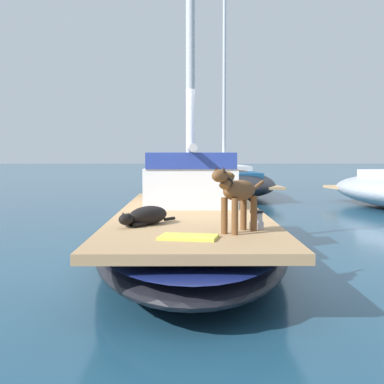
{
  "coord_description": "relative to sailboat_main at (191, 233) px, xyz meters",
  "views": [
    {
      "loc": [
        -0.12,
        -7.82,
        1.52
      ],
      "look_at": [
        0.0,
        -1.0,
        1.01
      ],
      "focal_mm": 51.21,
      "sensor_mm": 36.0,
      "label": 1
    }
  ],
  "objects": [
    {
      "name": "ground_plane",
      "position": [
        0.0,
        0.0,
        -0.34
      ],
      "size": [
        120.0,
        120.0,
        0.0
      ],
      "primitive_type": "plane",
      "color": "navy"
    },
    {
      "name": "sailboat_main",
      "position": [
        0.0,
        0.0,
        0.0
      ],
      "size": [
        2.59,
        7.26,
        0.66
      ],
      "color": "black",
      "rests_on": "ground"
    },
    {
      "name": "cabin_house",
      "position": [
        0.01,
        1.12,
        0.67
      ],
      "size": [
        1.42,
        2.23,
        0.84
      ],
      "color": "silver",
      "rests_on": "sailboat_main"
    },
    {
      "name": "dog_black",
      "position": [
        -0.54,
        -1.48,
        0.43
      ],
      "size": [
        0.66,
        0.8,
        0.22
      ],
      "color": "black",
      "rests_on": "sailboat_main"
    },
    {
      "name": "dog_brown",
      "position": [
        0.45,
        -2.11,
        0.75
      ],
      "size": [
        0.66,
        0.78,
        0.7
      ],
      "color": "brown",
      "rests_on": "sailboat_main"
    },
    {
      "name": "deck_winch",
      "position": [
        0.7,
        -1.83,
        0.42
      ],
      "size": [
        0.16,
        0.16,
        0.21
      ],
      "color": "#B7B7BC",
      "rests_on": "sailboat_main"
    },
    {
      "name": "coiled_rope",
      "position": [
        -0.57,
        -0.99,
        0.35
      ],
      "size": [
        0.32,
        0.32,
        0.04
      ],
      "primitive_type": "torus",
      "color": "beige",
      "rests_on": "sailboat_main"
    },
    {
      "name": "deck_towel",
      "position": [
        -0.06,
        -2.48,
        0.34
      ],
      "size": [
        0.62,
        0.47,
        0.03
      ],
      "primitive_type": "cube",
      "rotation": [
        0.0,
        0.0,
        -0.21
      ],
      "color": "#D8D14C",
      "rests_on": "sailboat_main"
    },
    {
      "name": "moored_boat_far_astern",
      "position": [
        1.47,
        11.25,
        0.17
      ],
      "size": [
        3.43,
        8.17,
        7.92
      ],
      "color": "black",
      "rests_on": "ground"
    }
  ]
}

